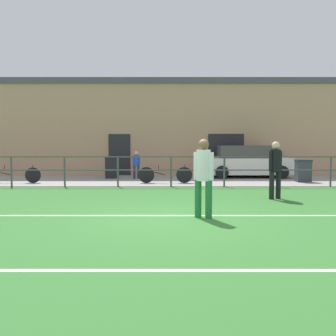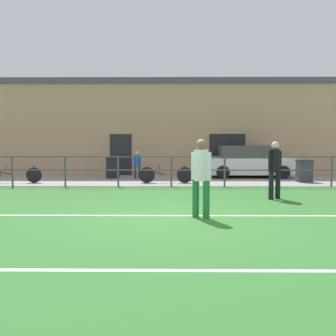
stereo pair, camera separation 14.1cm
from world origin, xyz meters
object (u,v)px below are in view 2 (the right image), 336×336
object	(u,v)px
spectator_child	(137,163)
bicycle_parked_0	(13,175)
trash_bin_0	(304,171)
player_goalkeeper	(275,167)
bicycle_parked_1	(166,175)
parked_car_red	(248,162)
trash_bin_1	(113,167)
player_striker	(201,173)

from	to	relation	value
spectator_child	bicycle_parked_0	bearing A→B (deg)	5.08
bicycle_parked_0	trash_bin_0	xyz separation A→B (m)	(12.04, 0.48, 0.14)
player_goalkeeper	bicycle_parked_1	size ratio (longest dim) A/B	0.77
player_goalkeeper	parked_car_red	world-z (taller)	player_goalkeeper
bicycle_parked_1	trash_bin_1	xyz separation A→B (m)	(-2.49, 2.12, 0.17)
spectator_child	bicycle_parked_1	size ratio (longest dim) A/B	0.57
player_striker	bicycle_parked_1	size ratio (longest dim) A/B	0.79
player_goalkeeper	trash_bin_0	bearing A→B (deg)	36.24
parked_car_red	trash_bin_1	xyz separation A→B (m)	(-6.37, -0.53, -0.21)
player_goalkeeper	bicycle_parked_1	distance (m)	5.44
bicycle_parked_0	bicycle_parked_1	size ratio (longest dim) A/B	1.06
spectator_child	bicycle_parked_1	xyz separation A→B (m)	(1.33, -1.85, -0.38)
player_goalkeeper	parked_car_red	size ratio (longest dim) A/B	0.42
bicycle_parked_0	trash_bin_1	distance (m)	4.32
bicycle_parked_1	trash_bin_0	bearing A→B (deg)	4.71
spectator_child	trash_bin_1	bearing A→B (deg)	-28.95
player_goalkeeper	spectator_child	size ratio (longest dim) A/B	1.34
bicycle_parked_1	trash_bin_0	world-z (taller)	trash_bin_0
player_goalkeeper	trash_bin_1	xyz separation A→B (m)	(-5.75, 6.44, -0.43)
trash_bin_1	bicycle_parked_0	bearing A→B (deg)	-150.56
parked_car_red	trash_bin_1	distance (m)	6.40
player_goalkeeper	bicycle_parked_0	distance (m)	10.46
spectator_child	bicycle_parked_1	world-z (taller)	spectator_child
bicycle_parked_0	trash_bin_1	world-z (taller)	trash_bin_1
parked_car_red	bicycle_parked_0	xyz separation A→B (m)	(-10.13, -2.65, -0.38)
player_striker	trash_bin_0	size ratio (longest dim) A/B	1.84
player_goalkeeper	spectator_child	distance (m)	7.69
trash_bin_0	player_striker	bearing A→B (deg)	-122.69
player_goalkeeper	trash_bin_0	distance (m)	5.44
bicycle_parked_0	player_goalkeeper	bearing A→B (deg)	-24.41
spectator_child	trash_bin_0	xyz separation A→B (m)	(7.12, -1.37, -0.24)
bicycle_parked_0	trash_bin_0	size ratio (longest dim) A/B	2.49
parked_car_red	trash_bin_1	world-z (taller)	parked_car_red
trash_bin_0	trash_bin_1	world-z (taller)	trash_bin_1
player_striker	parked_car_red	distance (m)	10.26
bicycle_parked_1	trash_bin_1	bearing A→B (deg)	139.49
trash_bin_0	bicycle_parked_0	bearing A→B (deg)	-177.73
spectator_child	bicycle_parked_1	distance (m)	2.31
spectator_child	trash_bin_1	world-z (taller)	spectator_child
bicycle_parked_0	trash_bin_1	xyz separation A→B (m)	(3.76, 2.12, 0.18)
player_striker	parked_car_red	size ratio (longest dim) A/B	0.43
trash_bin_0	trash_bin_1	bearing A→B (deg)	168.74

